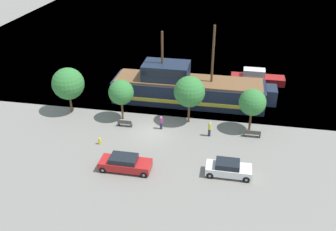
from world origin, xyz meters
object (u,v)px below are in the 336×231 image
(parked_car_curb_mid, at_px, (125,163))
(fire_hydrant, at_px, (100,141))
(moored_boat_dockside, at_px, (257,78))
(pedestrian_walking_far, at_px, (210,129))
(parked_car_curb_front, at_px, (228,168))
(bench_promenade_west, at_px, (252,133))
(bench_promenade_east, at_px, (125,123))
(pirate_ship, at_px, (186,88))
(pedestrian_walking_near, at_px, (161,123))

(parked_car_curb_mid, height_order, fire_hydrant, parked_car_curb_mid)
(moored_boat_dockside, distance_m, pedestrian_walking_far, 16.05)
(parked_car_curb_front, xyz_separation_m, fire_hydrant, (-13.26, 2.77, -0.32))
(parked_car_curb_mid, xyz_separation_m, fire_hydrant, (-3.82, 3.71, -0.32))
(bench_promenade_west, distance_m, pedestrian_walking_far, 4.55)
(bench_promenade_east, relative_size, bench_promenade_west, 0.89)
(moored_boat_dockside, height_order, fire_hydrant, moored_boat_dockside)
(bench_promenade_east, bearing_deg, pirate_ship, 51.33)
(pirate_ship, bearing_deg, fire_hydrant, -123.40)
(pedestrian_walking_far, bearing_deg, pirate_ship, 115.02)
(parked_car_curb_mid, distance_m, bench_promenade_west, 14.12)
(parked_car_curb_mid, height_order, pedestrian_walking_near, pedestrian_walking_near)
(parked_car_curb_front, relative_size, bench_promenade_west, 2.30)
(bench_promenade_west, bearing_deg, moored_boat_dockside, 86.94)
(bench_promenade_east, distance_m, pedestrian_walking_far, 9.46)
(pirate_ship, bearing_deg, pedestrian_walking_far, -64.98)
(pirate_ship, distance_m, parked_car_curb_mid, 15.45)
(pirate_ship, relative_size, parked_car_curb_mid, 4.17)
(parked_car_curb_front, distance_m, bench_promenade_west, 7.37)
(pirate_ship, relative_size, bench_promenade_west, 11.11)
(parked_car_curb_front, distance_m, bench_promenade_east, 13.49)
(pedestrian_walking_near, bearing_deg, fire_hydrant, -143.72)
(parked_car_curb_front, distance_m, pedestrian_walking_far, 6.80)
(moored_boat_dockside, distance_m, pedestrian_walking_near, 18.09)
(pedestrian_walking_near, relative_size, pedestrian_walking_far, 0.91)
(fire_hydrant, relative_size, pedestrian_walking_far, 0.45)
(moored_boat_dockside, bearing_deg, parked_car_curb_mid, -118.93)
(parked_car_curb_front, height_order, bench_promenade_west, parked_car_curb_front)
(bench_promenade_west, bearing_deg, fire_hydrant, -164.66)
(pirate_ship, xyz_separation_m, pedestrian_walking_far, (3.56, -7.63, -0.97))
(moored_boat_dockside, height_order, bench_promenade_west, moored_boat_dockside)
(pedestrian_walking_near, distance_m, pedestrian_walking_far, 5.37)
(parked_car_curb_mid, xyz_separation_m, pedestrian_walking_far, (7.18, 7.35, 0.14))
(bench_promenade_east, distance_m, bench_promenade_west, 13.94)
(parked_car_curb_front, relative_size, bench_promenade_east, 2.58)
(moored_boat_dockside, distance_m, parked_car_curb_front, 21.77)
(pirate_ship, distance_m, pedestrian_walking_near, 7.42)
(bench_promenade_east, bearing_deg, bench_promenade_west, 1.35)
(pirate_ship, xyz_separation_m, bench_promenade_west, (8.05, -7.02, -1.40))
(pirate_ship, height_order, pedestrian_walking_near, pirate_ship)
(parked_car_curb_front, xyz_separation_m, bench_promenade_west, (2.23, 7.02, -0.28))
(parked_car_curb_front, height_order, pedestrian_walking_near, pedestrian_walking_near)
(fire_hydrant, height_order, pedestrian_walking_near, pedestrian_walking_near)
(bench_promenade_east, bearing_deg, fire_hydrant, -111.57)
(pedestrian_walking_near, xyz_separation_m, pedestrian_walking_far, (5.35, -0.51, 0.09))
(pirate_ship, distance_m, fire_hydrant, 13.58)
(bench_promenade_east, bearing_deg, parked_car_curb_front, -29.76)
(bench_promenade_east, relative_size, pedestrian_walking_near, 1.02)
(pirate_ship, bearing_deg, moored_boat_dockside, 40.43)
(bench_promenade_east, xyz_separation_m, pedestrian_walking_near, (4.10, 0.23, 0.35))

